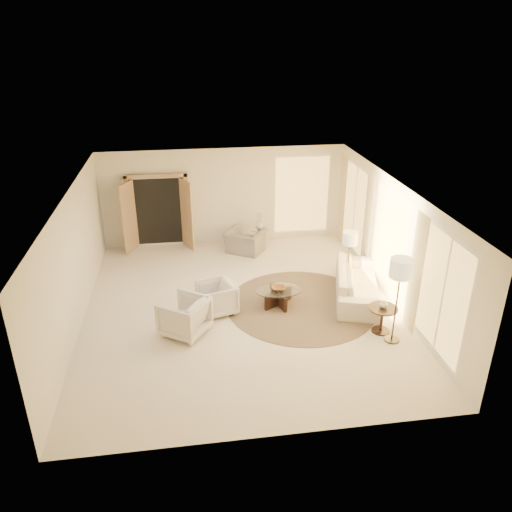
{
  "coord_description": "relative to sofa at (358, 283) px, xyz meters",
  "views": [
    {
      "loc": [
        -1.12,
        -9.84,
        5.84
      ],
      "look_at": [
        0.4,
        0.4,
        1.1
      ],
      "focal_mm": 35.0,
      "sensor_mm": 36.0,
      "label": 1
    }
  ],
  "objects": [
    {
      "name": "windows_right",
      "position": [
        0.66,
        -0.04,
        0.99
      ],
      "size": [
        0.1,
        6.4,
        2.4
      ],
      "primitive_type": null,
      "color": "#FFCB66",
      "rests_on": "room"
    },
    {
      "name": "end_table",
      "position": [
        0.0,
        -1.54,
        0.03
      ],
      "size": [
        0.61,
        0.61,
        0.58
      ],
      "rotation": [
        0.0,
        0.0,
        0.2
      ],
      "color": "black",
      "rests_on": "room"
    },
    {
      "name": "side_table",
      "position": [
        -1.85,
        3.26,
        -0.02
      ],
      "size": [
        0.49,
        0.49,
        0.57
      ],
      "rotation": [
        0.0,
        0.0,
        0.12
      ],
      "color": "#2A2419",
      "rests_on": "room"
    },
    {
      "name": "armchair_left",
      "position": [
        -3.36,
        -0.23,
        0.04
      ],
      "size": [
        0.91,
        0.95,
        0.8
      ],
      "primitive_type": "imported",
      "rotation": [
        0.0,
        0.0,
        -1.3
      ],
      "color": "silver",
      "rests_on": "room"
    },
    {
      "name": "bowl",
      "position": [
        -1.93,
        -0.13,
        0.08
      ],
      "size": [
        0.32,
        0.32,
        0.08
      ],
      "primitive_type": "imported",
      "rotation": [
        0.0,
        0.0,
        0.0
      ],
      "color": "brown",
      "rests_on": "coffee_table"
    },
    {
      "name": "armchair_right",
      "position": [
        -4.08,
        -0.99,
        0.08
      ],
      "size": [
        1.15,
        1.17,
        0.89
      ],
      "primitive_type": "imported",
      "rotation": [
        0.0,
        0.0,
        -2.18
      ],
      "color": "silver",
      "rests_on": "room"
    },
    {
      "name": "sofa",
      "position": [
        0.0,
        0.0,
        0.0
      ],
      "size": [
        1.62,
        2.64,
        0.72
      ],
      "primitive_type": "imported",
      "rotation": [
        0.0,
        0.0,
        1.29
      ],
      "color": "silver",
      "rests_on": "room"
    },
    {
      "name": "room",
      "position": [
        -2.79,
        -0.14,
        1.04
      ],
      "size": [
        7.04,
        8.04,
        2.83
      ],
      "color": "#F0E0C9",
      "rests_on": "ground"
    },
    {
      "name": "window_back_corner",
      "position": [
        -0.49,
        3.81,
        0.99
      ],
      "size": [
        1.7,
        0.1,
        2.4
      ],
      "primitive_type": null,
      "color": "#FFCB66",
      "rests_on": "room"
    },
    {
      "name": "floor_lamp_far",
      "position": [
        0.11,
        -1.89,
        1.2
      ],
      "size": [
        0.45,
        0.45,
        1.84
      ],
      "rotation": [
        0.0,
        0.0,
        -0.16
      ],
      "color": "#2A2419",
      "rests_on": "room"
    },
    {
      "name": "french_doors",
      "position": [
        -4.69,
        3.68,
        0.71
      ],
      "size": [
        1.95,
        0.66,
        2.16
      ],
      "color": "tan",
      "rests_on": "room"
    },
    {
      "name": "area_rug",
      "position": [
        -1.4,
        -0.22,
        -0.35
      ],
      "size": [
        4.53,
        4.53,
        0.01
      ],
      "primitive_type": "cylinder",
      "rotation": [
        0.0,
        0.0,
        0.41
      ],
      "color": "#3F2F22",
      "rests_on": "room"
    },
    {
      "name": "side_vase",
      "position": [
        -1.85,
        3.26,
        0.32
      ],
      "size": [
        0.24,
        0.24,
        0.24
      ],
      "primitive_type": "imported",
      "rotation": [
        0.0,
        0.0,
        -0.06
      ],
      "color": "silver",
      "rests_on": "side_table"
    },
    {
      "name": "end_vase",
      "position": [
        0.0,
        -1.54,
        0.3
      ],
      "size": [
        0.2,
        0.2,
        0.18
      ],
      "primitive_type": "imported",
      "rotation": [
        0.0,
        0.0,
        0.14
      ],
      "color": "silver",
      "rests_on": "end_table"
    },
    {
      "name": "curtains_right",
      "position": [
        0.61,
        0.86,
        0.94
      ],
      "size": [
        0.06,
        5.2,
        2.6
      ],
      "primitive_type": null,
      "color": "beige",
      "rests_on": "room"
    },
    {
      "name": "floor_lamp_near",
      "position": [
        -0.11,
        0.45,
        0.89
      ],
      "size": [
        0.36,
        0.36,
        1.47
      ],
      "rotation": [
        0.0,
        0.0,
        -0.3
      ],
      "color": "#2A2419",
      "rests_on": "room"
    },
    {
      "name": "accent_chair",
      "position": [
        -2.32,
        2.96,
        0.07
      ],
      "size": [
        1.19,
        1.07,
        0.87
      ],
      "primitive_type": "imported",
      "rotation": [
        0.0,
        0.0,
        2.59
      ],
      "color": "gray",
      "rests_on": "room"
    },
    {
      "name": "coffee_table",
      "position": [
        -1.93,
        -0.13,
        -0.11
      ],
      "size": [
        1.4,
        1.4,
        0.4
      ],
      "rotation": [
        0.0,
        0.0,
        -0.36
      ],
      "color": "black",
      "rests_on": "room"
    }
  ]
}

